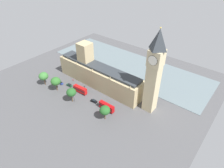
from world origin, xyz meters
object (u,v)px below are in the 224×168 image
Objects in this scene: car_blue_trailing at (60,83)px; plane_tree_leading at (56,81)px; plane_tree_under_trees at (105,110)px; clock_tower at (154,72)px; double_decker_bus_by_river_gate at (107,107)px; plane_tree_opposite_hall at (71,92)px; car_black_corner at (94,101)px; pedestrian_far_end at (84,86)px; plane_tree_slot_10 at (43,76)px; pedestrian_near_tower at (73,80)px; double_decker_bus_kerbside at (80,89)px; car_dark_green_midblock at (69,85)px; street_lamp_slot_11 at (74,96)px; parliament_building at (97,74)px.

plane_tree_leading is (6.33, 4.59, 6.72)m from car_blue_trailing.
clock_tower is at bearing 147.50° from plane_tree_under_trees.
clock_tower is at bearing -75.09° from car_blue_trailing.
plane_tree_opposite_hall is at bearing 109.15° from double_decker_bus_by_river_gate.
double_decker_bus_by_river_gate reaches higher than car_black_corner.
pedestrian_far_end is at bearing 139.64° from plane_tree_leading.
plane_tree_opposite_hall is 30.07m from plane_tree_slot_10.
pedestrian_far_end reaches higher than pedestrian_near_tower.
car_blue_trailing is 0.45× the size of plane_tree_leading.
plane_tree_leading is (8.45, -14.67, 4.98)m from double_decker_bus_kerbside.
pedestrian_near_tower is at bearing 24.31° from car_dark_green_midblock.
plane_tree_slot_10 reaches higher than plane_tree_opposite_hall.
plane_tree_leading is 12.56m from plane_tree_slot_10.
clock_tower is 78.82m from plane_tree_slot_10.
plane_tree_slot_10 is (8.12, -41.43, 6.40)m from car_black_corner.
plane_tree_under_trees reaches higher than street_lamp_slot_11.
car_black_corner is (17.32, -30.62, -25.74)m from clock_tower.
pedestrian_near_tower is (-8.13, -29.42, -0.21)m from car_black_corner.
double_decker_bus_kerbside is 14.45m from car_black_corner.
car_black_corner is at bearing 125.63° from street_lamp_slot_11.
plane_tree_leading is (14.51, -12.33, 6.91)m from pedestrian_far_end.
plane_tree_slot_10 is at bearing 132.83° from car_blue_trailing.
clock_tower is 32.87× the size of pedestrian_far_end.
car_dark_green_midblock reaches higher than pedestrian_near_tower.
plane_tree_slot_10 is at bearing -140.90° from pedestrian_near_tower.
car_dark_green_midblock is 19.27m from plane_tree_slot_10.
street_lamp_slot_11 is (9.05, 3.75, 1.83)m from double_decker_bus_kerbside.
plane_tree_opposite_hall is (16.45, 18.05, 6.76)m from pedestrian_near_tower.
car_blue_trailing is 24.36m from plane_tree_opposite_hall.
plane_tree_opposite_hall reaches higher than pedestrian_far_end.
car_black_corner is 0.46× the size of plane_tree_leading.
parliament_building is 36.34m from plane_tree_under_trees.
car_dark_green_midblock is (15.60, -56.78, -25.74)m from clock_tower.
car_black_corner is 30.51m from plane_tree_leading.
car_dark_green_midblock is 0.73× the size of street_lamp_slot_11.
car_dark_green_midblock is at bearing -42.54° from parliament_building.
parliament_building is 43.80× the size of pedestrian_far_end.
car_black_corner is at bearing -89.67° from car_blue_trailing.
clock_tower is at bearing 90.64° from parliament_building.
clock_tower is 66.05m from pedestrian_near_tower.
pedestrian_far_end is (-8.18, 16.93, -0.19)m from car_blue_trailing.
clock_tower is 54.74m from pedestrian_far_end.
pedestrian_near_tower is at bearing 69.32° from car_black_corner.
car_blue_trailing is at bearing -87.45° from double_decker_bus_kerbside.
car_dark_green_midblock is at bearing 122.82° from plane_tree_slot_10.
plane_tree_opposite_hall is at bearing 120.95° from car_black_corner.
car_dark_green_midblock reaches higher than pedestrian_far_end.
plane_tree_leading is 44.25m from plane_tree_under_trees.
double_decker_bus_by_river_gate is 1.13× the size of plane_tree_under_trees.
car_blue_trailing is 12.64m from plane_tree_slot_10.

